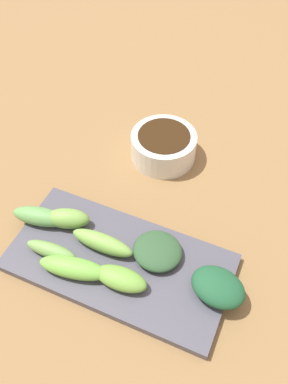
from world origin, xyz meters
The scene contains 11 objects.
tabletop centered at (0.00, 0.00, 0.01)m, with size 2.10×2.10×0.02m, color olive.
sauce_bowl centered at (-0.11, -0.02, 0.04)m, with size 0.10×0.10×0.05m.
serving_plate centered at (0.10, 0.00, 0.03)m, with size 0.15×0.29×0.01m, color #4A4A56.
broccoli_stalk_0 centered at (0.09, -0.13, 0.04)m, with size 0.03×0.08×0.03m, color #639F53.
broccoli_leafy_1 centered at (0.09, 0.13, 0.05)m, with size 0.05×0.07×0.03m, color #1E5432.
broccoli_stalk_2 centered at (0.09, -0.03, 0.04)m, with size 0.02×0.09×0.03m, color #79AE4B.
broccoli_stalk_3 centered at (0.13, -0.08, 0.04)m, with size 0.02×0.07×0.02m, color #71A050.
broccoli_leafy_4 centered at (0.07, 0.04, 0.04)m, with size 0.06×0.07×0.02m, color #2E5230.
broccoli_stalk_5 centered at (0.08, -0.09, 0.05)m, with size 0.03×0.06×0.03m, color #77AD4A.
broccoli_stalk_6 centered at (0.13, 0.02, 0.04)m, with size 0.03×0.07×0.02m, color #6EA940.
broccoli_stalk_7 centered at (0.14, -0.04, 0.04)m, with size 0.03×0.09×0.02m, color #6EB743.
Camera 1 is at (0.35, 0.14, 0.51)m, focal length 39.21 mm.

